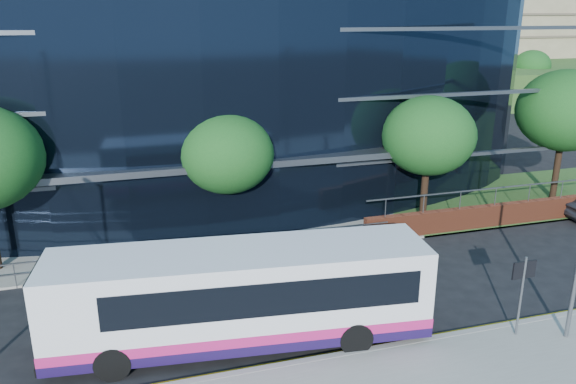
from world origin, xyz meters
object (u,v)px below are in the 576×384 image
object	(u,v)px
tree_far_d	(566,111)
tree_dist_f	(532,66)
city_bus	(244,295)
tree_far_b	(227,154)
tree_dist_e	(421,68)
street_sign	(523,280)
tree_far_c	(429,136)

from	to	relation	value
tree_far_d	tree_dist_f	bearing A→B (deg)	53.13
tree_far_d	city_bus	bearing A→B (deg)	-155.36
tree_far_b	tree_dist_e	xyz separation A→B (m)	(27.00, 30.50, 0.33)
tree_far_b	street_sign	bearing A→B (deg)	-55.92
tree_far_b	tree_far_d	distance (m)	19.03
tree_dist_e	city_bus	distance (m)	48.42
tree_dist_f	street_sign	bearing A→B (deg)	-129.16
street_sign	city_bus	size ratio (longest dim) A/B	0.23
tree_far_d	tree_dist_f	distance (m)	40.01
street_sign	tree_far_b	world-z (taller)	tree_far_b
tree_far_b	tree_dist_f	bearing A→B (deg)	37.08
tree_far_b	tree_dist_e	world-z (taller)	tree_dist_e
tree_far_d	city_bus	world-z (taller)	tree_far_d
city_bus	tree_dist_f	bearing A→B (deg)	49.29
street_sign	city_bus	xyz separation A→B (m)	(-8.70, 2.32, -0.41)
tree_far_c	tree_far_d	bearing A→B (deg)	6.34
tree_far_b	tree_dist_f	distance (m)	53.90
tree_far_c	city_bus	size ratio (longest dim) A/B	0.53
street_sign	tree_far_d	xyz separation A→B (m)	(11.50, 11.59, 3.04)
street_sign	tree_dist_e	xyz separation A→B (m)	(19.50, 41.59, 2.39)
tree_far_d	city_bus	xyz separation A→B (m)	(-20.20, -9.26, -3.45)
tree_dist_e	city_bus	world-z (taller)	tree_dist_e
street_sign	tree_far_b	bearing A→B (deg)	124.08
tree_dist_f	city_bus	size ratio (longest dim) A/B	0.49
tree_far_c	tree_dist_e	world-z (taller)	same
tree_far_d	tree_dist_e	size ratio (longest dim) A/B	1.14
street_sign	tree_dist_f	size ratio (longest dim) A/B	0.46
tree_far_c	tree_dist_e	distance (m)	35.36
street_sign	tree_far_b	size ratio (longest dim) A/B	0.46
tree_dist_f	tree_far_d	bearing A→B (deg)	-126.87
street_sign	tree_dist_f	world-z (taller)	tree_dist_f
tree_dist_e	tree_dist_f	size ratio (longest dim) A/B	1.08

